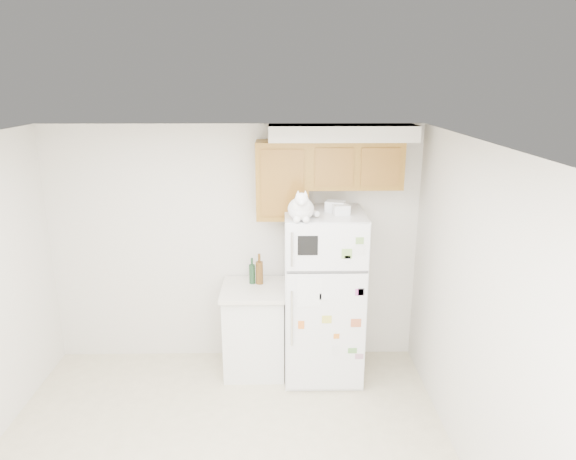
{
  "coord_description": "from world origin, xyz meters",
  "views": [
    {
      "loc": [
        0.48,
        -3.08,
        2.91
      ],
      "look_at": [
        0.55,
        1.55,
        1.55
      ],
      "focal_mm": 32.0,
      "sensor_mm": 36.0,
      "label": 1
    }
  ],
  "objects_px": {
    "cat": "(301,208)",
    "storage_box_back": "(335,206)",
    "bottle_amber": "(259,269)",
    "refrigerator": "(323,296)",
    "base_counter": "(255,328)",
    "bottle_green": "(252,271)",
    "storage_box_front": "(341,210)"
  },
  "relations": [
    {
      "from": "cat",
      "to": "storage_box_back",
      "type": "height_order",
      "value": "cat"
    },
    {
      "from": "cat",
      "to": "bottle_amber",
      "type": "xyz_separation_m",
      "value": [
        -0.4,
        0.42,
        -0.73
      ]
    },
    {
      "from": "storage_box_back",
      "to": "refrigerator",
      "type": "bearing_deg",
      "value": -131.18
    },
    {
      "from": "base_counter",
      "to": "bottle_green",
      "type": "distance_m",
      "value": 0.6
    },
    {
      "from": "storage_box_front",
      "to": "bottle_green",
      "type": "xyz_separation_m",
      "value": [
        -0.86,
        0.23,
        -0.69
      ]
    },
    {
      "from": "refrigerator",
      "to": "storage_box_back",
      "type": "bearing_deg",
      "value": 31.97
    },
    {
      "from": "cat",
      "to": "storage_box_back",
      "type": "distance_m",
      "value": 0.47
    },
    {
      "from": "bottle_amber",
      "to": "cat",
      "type": "bearing_deg",
      "value": -46.2
    },
    {
      "from": "cat",
      "to": "storage_box_front",
      "type": "height_order",
      "value": "cat"
    },
    {
      "from": "bottle_green",
      "to": "bottle_amber",
      "type": "relative_size",
      "value": 0.85
    },
    {
      "from": "base_counter",
      "to": "cat",
      "type": "relative_size",
      "value": 2.16
    },
    {
      "from": "base_counter",
      "to": "storage_box_back",
      "type": "bearing_deg",
      "value": -0.67
    },
    {
      "from": "base_counter",
      "to": "storage_box_back",
      "type": "xyz_separation_m",
      "value": [
        0.79,
        -0.01,
        1.29
      ]
    },
    {
      "from": "base_counter",
      "to": "bottle_green",
      "type": "bearing_deg",
      "value": 100.97
    },
    {
      "from": "refrigerator",
      "to": "bottle_amber",
      "type": "relative_size",
      "value": 5.34
    },
    {
      "from": "storage_box_front",
      "to": "cat",
      "type": "bearing_deg",
      "value": -159.77
    },
    {
      "from": "cat",
      "to": "bottle_amber",
      "type": "relative_size",
      "value": 1.34
    },
    {
      "from": "refrigerator",
      "to": "bottle_amber",
      "type": "bearing_deg",
      "value": 165.4
    },
    {
      "from": "storage_box_front",
      "to": "refrigerator",
      "type": "bearing_deg",
      "value": 152.58
    },
    {
      "from": "base_counter",
      "to": "storage_box_front",
      "type": "relative_size",
      "value": 6.13
    },
    {
      "from": "base_counter",
      "to": "cat",
      "type": "xyz_separation_m",
      "value": [
        0.46,
        -0.33,
        1.35
      ]
    },
    {
      "from": "storage_box_back",
      "to": "bottle_green",
      "type": "bearing_deg",
      "value": -170.99
    },
    {
      "from": "bottle_green",
      "to": "bottle_amber",
      "type": "bearing_deg",
      "value": -8.18
    },
    {
      "from": "storage_box_back",
      "to": "bottle_green",
      "type": "distance_m",
      "value": 1.08
    },
    {
      "from": "refrigerator",
      "to": "storage_box_back",
      "type": "xyz_separation_m",
      "value": [
        0.1,
        0.06,
        0.9
      ]
    },
    {
      "from": "base_counter",
      "to": "cat",
      "type": "height_order",
      "value": "cat"
    },
    {
      "from": "storage_box_back",
      "to": "bottle_amber",
      "type": "distance_m",
      "value": 1.0
    },
    {
      "from": "storage_box_back",
      "to": "base_counter",
      "type": "bearing_deg",
      "value": -163.83
    },
    {
      "from": "refrigerator",
      "to": "bottle_green",
      "type": "xyz_separation_m",
      "value": [
        -0.71,
        0.18,
        0.2
      ]
    },
    {
      "from": "storage_box_front",
      "to": "bottle_green",
      "type": "distance_m",
      "value": 1.12
    },
    {
      "from": "cat",
      "to": "storage_box_front",
      "type": "relative_size",
      "value": 2.84
    },
    {
      "from": "cat",
      "to": "storage_box_front",
      "type": "bearing_deg",
      "value": 27.49
    }
  ]
}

